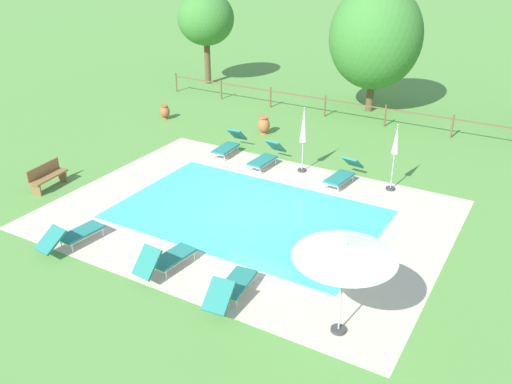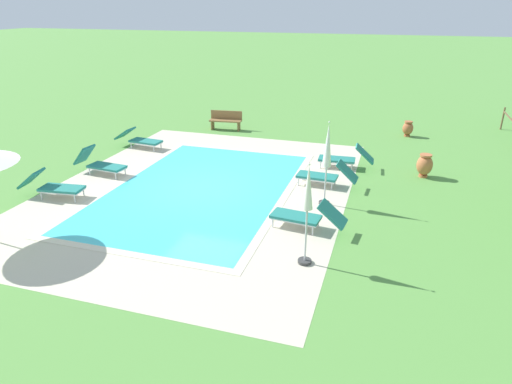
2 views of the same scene
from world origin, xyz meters
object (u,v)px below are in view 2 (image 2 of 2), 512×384
Objects in this scene: sun_lounger_south_far at (326,175)px; terracotta_urn_near_fence at (425,165)px; sun_lounger_south_near_corner at (53,186)px; patio_umbrella_closed_row_mid_west at (308,199)px; sun_lounger_north_mid at (140,139)px; terracotta_urn_by_tree at (408,128)px; sun_lounger_north_far at (345,158)px; wooden_bench_lawn_side at (226,120)px; patio_umbrella_closed_row_west at (327,151)px; sun_lounger_north_near_steps at (306,216)px; sun_lounger_north_end at (100,163)px.

sun_lounger_south_far reaches higher than terracotta_urn_near_fence.
patio_umbrella_closed_row_mid_west reaches higher than sun_lounger_south_near_corner.
terracotta_urn_by_tree is at bearing 115.65° from sun_lounger_north_mid.
sun_lounger_south_near_corner is (5.32, -8.21, -0.01)m from sun_lounger_north_far.
sun_lounger_south_near_corner is 8.53m from sun_lounger_south_far.
terracotta_urn_near_fence is at bearing 120.89° from sun_lounger_south_far.
wooden_bench_lawn_side is (-10.59, -5.93, -1.15)m from patio_umbrella_closed_row_mid_west.
sun_lounger_south_far is at bearing 44.43° from wooden_bench_lawn_side.
terracotta_urn_by_tree is (-5.17, -0.53, -0.06)m from terracotta_urn_near_fence.
sun_lounger_south_far is 5.01m from patio_umbrella_closed_row_mid_west.
patio_umbrella_closed_row_mid_west reaches higher than sun_lounger_north_mid.
sun_lounger_south_far reaches higher than sun_lounger_north_mid.
sun_lounger_south_far is at bearing -172.10° from patio_umbrella_closed_row_west.
terracotta_urn_near_fence is (0.11, 11.07, 0.07)m from sun_lounger_north_mid.
sun_lounger_south_near_corner is at bearing -45.01° from terracotta_urn_by_tree.
sun_lounger_north_end is at bearing -104.54° from sun_lounger_north_near_steps.
sun_lounger_south_far is at bearing 76.25° from sun_lounger_north_mid.
sun_lounger_south_near_corner is at bearing -100.26° from patio_umbrella_closed_row_mid_west.
terracotta_urn_by_tree is (-8.21, 10.23, -0.02)m from sun_lounger_north_end.
sun_lounger_south_far reaches higher than terracotta_urn_by_tree.
sun_lounger_north_far is (0.00, 8.36, 0.02)m from sun_lounger_north_mid.
sun_lounger_south_near_corner reaches higher than terracotta_urn_near_fence.
terracotta_urn_near_fence is (-5.22, 10.92, 0.06)m from sun_lounger_south_near_corner.
sun_lounger_north_mid is 1.35× the size of wooden_bench_lawn_side.
sun_lounger_north_near_steps is at bearing -169.43° from patio_umbrella_closed_row_mid_west.
terracotta_urn_near_fence is at bearing 5.85° from terracotta_urn_by_tree.
sun_lounger_north_mid is 11.70m from terracotta_urn_by_tree.
wooden_bench_lawn_side is at bearing -122.25° from sun_lounger_north_far.
sun_lounger_north_end is 11.18m from terracotta_urn_near_fence.
patio_umbrella_closed_row_mid_west is (4.85, 0.30, 1.23)m from sun_lounger_south_far.
sun_lounger_south_far reaches higher than wooden_bench_lawn_side.
terracotta_urn_near_fence is (0.10, 2.71, 0.05)m from sun_lounger_north_far.
patio_umbrella_closed_row_west reaches higher than terracotta_urn_by_tree.
patio_umbrella_closed_row_west reaches higher than sun_lounger_north_mid.
wooden_bench_lawn_side is (-5.74, -5.63, 0.09)m from sun_lounger_south_far.
sun_lounger_south_near_corner reaches higher than sun_lounger_north_mid.
sun_lounger_north_mid is 4.46m from wooden_bench_lawn_side.
sun_lounger_north_far is 0.97× the size of sun_lounger_south_near_corner.
sun_lounger_north_far is 2.44× the size of terracotta_urn_near_fence.
patio_umbrella_closed_row_west is at bearing -178.24° from patio_umbrella_closed_row_mid_west.
terracotta_urn_by_tree is at bearing 165.87° from sun_lounger_north_near_steps.
sun_lounger_north_near_steps is at bearing -31.64° from terracotta_urn_near_fence.
patio_umbrella_closed_row_mid_west is at bearing -10.76° from terracotta_urn_by_tree.
sun_lounger_north_mid is 10.80m from patio_umbrella_closed_row_mid_west.
patio_umbrella_closed_row_west is 1.64× the size of wooden_bench_lawn_side.
wooden_bench_lawn_side is at bearing -81.12° from terracotta_urn_by_tree.
sun_lounger_north_far is at bearing 57.75° from wooden_bench_lawn_side.
wooden_bench_lawn_side is at bearing -114.06° from terracotta_urn_near_fence.
patio_umbrella_closed_row_mid_west is at bearing 10.57° from sun_lounger_north_near_steps.
patio_umbrella_closed_row_west is at bearing 67.50° from sun_lounger_north_mid.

